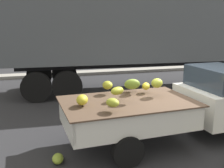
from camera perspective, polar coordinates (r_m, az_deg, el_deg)
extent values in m
plane|color=#28282B|center=(6.88, 11.57, -10.93)|extent=(220.00, 220.00, 0.00)
cube|color=gray|center=(14.79, -3.72, 2.50)|extent=(80.00, 0.80, 0.16)
cube|color=silver|center=(7.36, 22.86, -3.59)|extent=(2.12, 1.81, 0.78)
cube|color=#28333D|center=(7.08, 22.10, 1.28)|extent=(1.20, 1.55, 0.52)
cube|color=silver|center=(6.04, 3.34, -8.18)|extent=(2.88, 1.86, 0.08)
cube|color=silver|center=(6.68, 0.70, -3.72)|extent=(2.78, 0.23, 0.44)
cube|color=silver|center=(5.26, 6.81, -8.53)|extent=(2.78, 0.23, 0.44)
cube|color=silver|center=(6.58, 14.46, -4.42)|extent=(0.16, 1.68, 0.44)
cube|color=silver|center=(5.60, -9.74, -7.24)|extent=(0.16, 1.68, 0.44)
cube|color=#B21914|center=(6.72, 0.61, -3.98)|extent=(2.66, 0.18, 0.07)
cube|color=brown|center=(5.89, 3.40, -3.73)|extent=(3.01, 1.98, 0.03)
ellipsoid|color=#A3A529|center=(6.37, -0.97, -0.25)|extent=(0.25, 0.30, 0.20)
ellipsoid|color=olive|center=(5.72, 4.33, -0.03)|extent=(0.36, 0.23, 0.22)
ellipsoid|color=olive|center=(6.61, 4.08, 0.08)|extent=(0.33, 0.30, 0.21)
ellipsoid|color=#9DA82E|center=(6.26, 9.59, 0.19)|extent=(0.39, 0.39, 0.22)
ellipsoid|color=yellow|center=(6.54, 7.26, -0.47)|extent=(0.27, 0.33, 0.18)
ellipsoid|color=#A1A429|center=(5.82, 1.13, -1.46)|extent=(0.42, 0.39, 0.17)
ellipsoid|color=gold|center=(5.51, -6.39, -3.37)|extent=(0.32, 0.39, 0.21)
ellipsoid|color=gold|center=(6.38, 4.52, -0.13)|extent=(0.39, 0.39, 0.20)
ellipsoid|color=#9BA62D|center=(5.12, 0.13, -4.00)|extent=(0.31, 0.35, 0.17)
cylinder|color=black|center=(8.12, 19.04, -5.25)|extent=(0.65, 0.24, 0.64)
cylinder|color=black|center=(6.75, -1.95, -8.23)|extent=(0.65, 0.24, 0.64)
cylinder|color=black|center=(5.35, 3.36, -14.17)|extent=(0.65, 0.24, 0.64)
cube|color=#4C5156|center=(11.43, 8.43, 12.03)|extent=(12.12, 3.14, 2.70)
cube|color=black|center=(11.55, 8.19, 4.57)|extent=(11.05, 0.99, 0.30)
cylinder|color=black|center=(12.11, -10.16, 2.19)|extent=(1.09, 0.36, 1.08)
cylinder|color=black|center=(9.76, -9.54, -0.36)|extent=(1.09, 0.36, 1.08)
cylinder|color=black|center=(12.12, -15.26, 1.95)|extent=(1.09, 0.36, 1.08)
cylinder|color=black|center=(9.77, -15.87, -0.66)|extent=(1.09, 0.36, 1.08)
cylinder|color=#38383A|center=(13.14, 21.74, 2.69)|extent=(0.18, 0.18, 1.25)
ellipsoid|color=#8DA532|center=(5.68, -11.49, -15.34)|extent=(0.26, 0.36, 0.18)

